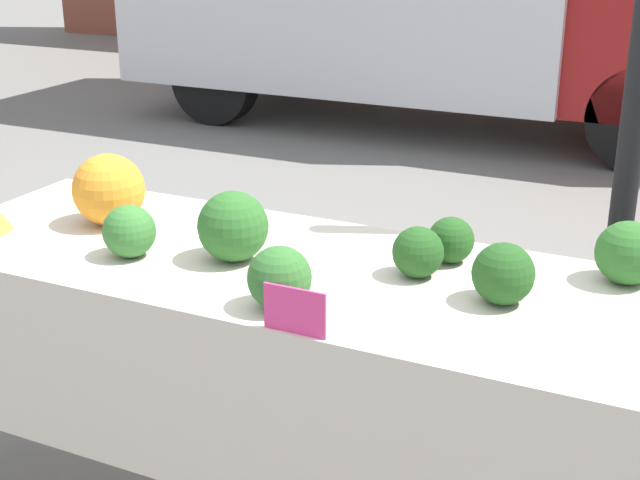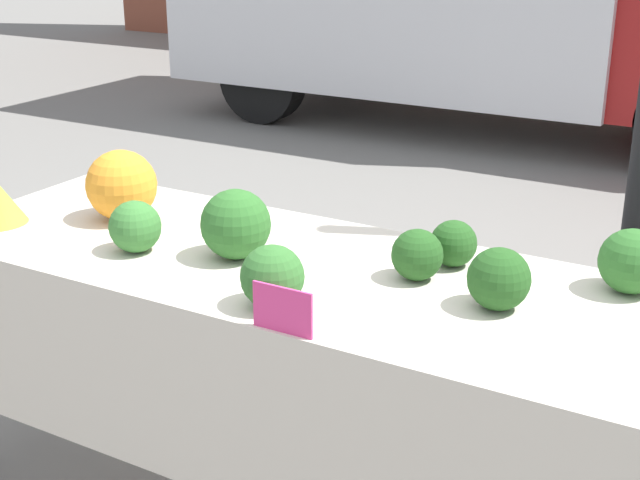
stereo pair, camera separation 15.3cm
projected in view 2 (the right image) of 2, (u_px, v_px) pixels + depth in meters
The scene contains 10 objects.
market_table at pixel (308, 317), 2.23m from camera, with size 2.23×0.72×0.83m.
orange_cauliflower at pixel (122, 185), 2.57m from camera, with size 0.21×0.21×0.21m.
broccoli_head_0 at pixel (135, 227), 2.34m from camera, with size 0.14×0.14×0.14m.
broccoli_head_1 at pixel (454, 243), 2.25m from camera, with size 0.12×0.12×0.12m.
broccoli_head_2 at pixel (498, 280), 2.00m from camera, with size 0.14×0.14×0.14m.
broccoli_head_3 at pixel (272, 277), 2.01m from camera, with size 0.15×0.15×0.15m.
broccoli_head_4 at pixel (632, 261), 2.09m from camera, with size 0.16×0.16×0.16m.
broccoli_head_5 at pixel (417, 255), 2.16m from camera, with size 0.13×0.13×0.13m.
broccoli_head_7 at pixel (236, 224), 2.29m from camera, with size 0.18×0.18×0.18m.
price_sign at pixel (283, 310), 1.89m from camera, with size 0.15×0.01×0.11m.
Camera 2 is at (1.03, -1.80, 1.68)m, focal length 50.00 mm.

